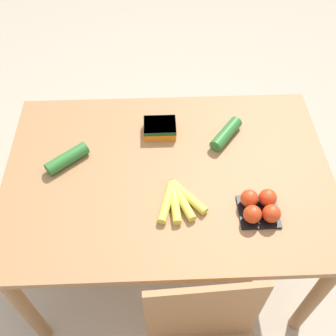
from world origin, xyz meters
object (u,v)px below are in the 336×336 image
object	(u,v)px
carrot_bag	(160,127)
cucumber_far	(226,134)
tomato_pack	(260,207)
cucumber_near	(67,159)
banana_bunch	(178,200)

from	to	relation	value
carrot_bag	cucumber_far	xyz separation A→B (m)	(-0.29, 0.05, -0.00)
tomato_pack	cucumber_far	distance (m)	0.40
cucumber_far	cucumber_near	bearing A→B (deg)	9.65
carrot_bag	tomato_pack	bearing A→B (deg)	129.86
carrot_bag	cucumber_near	size ratio (longest dim) A/B	0.79
cucumber_near	cucumber_far	distance (m)	0.69
banana_bunch	cucumber_far	world-z (taller)	cucumber_far
banana_bunch	carrot_bag	size ratio (longest dim) A/B	1.42
cucumber_near	cucumber_far	size ratio (longest dim) A/B	0.98
cucumber_near	tomato_pack	bearing A→B (deg)	160.04
banana_bunch	cucumber_near	world-z (taller)	cucumber_near
banana_bunch	tomato_pack	bearing A→B (deg)	169.15
tomato_pack	cucumber_near	bearing A→B (deg)	-19.96
tomato_pack	cucumber_near	distance (m)	0.81
banana_bunch	cucumber_near	distance (m)	0.50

